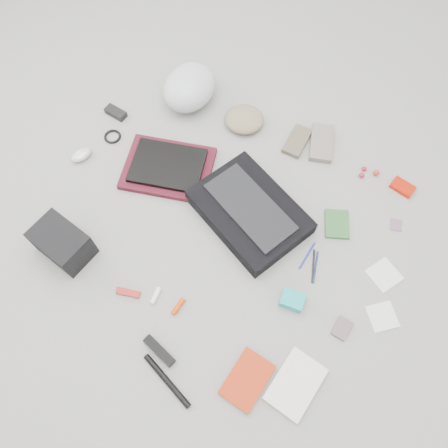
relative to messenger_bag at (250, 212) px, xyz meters
The scene contains 33 objects.
ground_plane 0.13m from the messenger_bag, 120.97° to the right, with size 4.00×4.00×0.00m, color gray.
messenger_bag is the anchor object (origin of this frame).
bag_flap 0.05m from the messenger_bag, behind, with size 0.41×0.19×0.01m, color black.
laptop_sleeve 0.44m from the messenger_bag, behind, with size 0.40×0.30×0.03m, color #4E121E.
laptop 0.44m from the messenger_bag, behind, with size 0.32×0.24×0.02m, color black.
bike_helmet 0.72m from the messenger_bag, 142.15° to the left, with size 0.24×0.30×0.18m, color silver.
beanie 0.51m from the messenger_bag, 120.50° to the left, with size 0.19×0.18×0.07m, color #8B7A5B.
mitten_left 0.46m from the messenger_bag, 87.96° to the left, with size 0.09×0.17×0.03m, color brown.
mitten_right 0.52m from the messenger_bag, 76.31° to the left, with size 0.10×0.21×0.03m, color gray.
power_brick 0.86m from the messenger_bag, 167.91° to the left, with size 0.11×0.05×0.03m, color black.
cable_coil 0.78m from the messenger_bag, behind, with size 0.08×0.08×0.01m, color black.
mouse 0.84m from the messenger_bag, behind, with size 0.06×0.10×0.04m, color beige.
camera_bag 0.79m from the messenger_bag, 139.06° to the right, with size 0.22×0.15×0.14m, color black.
multitool 0.61m from the messenger_bag, 115.66° to the right, with size 0.10×0.03×0.02m, color maroon.
toiletry_tube_white 0.53m from the messenger_bag, 107.51° to the right, with size 0.02×0.02×0.07m, color white.
toiletry_tube_orange 0.50m from the messenger_bag, 96.49° to the right, with size 0.02×0.02×0.07m, color #D63803.
u_lock 0.68m from the messenger_bag, 92.39° to the right, with size 0.14×0.04×0.03m, color black.
bike_pump 0.76m from the messenger_bag, 85.88° to the right, with size 0.02×0.02×0.25m, color black.
book_red 0.68m from the messenger_bag, 62.96° to the right, with size 0.13×0.20×0.02m, color red.
book_white 0.72m from the messenger_bag, 48.58° to the right, with size 0.15×0.22×0.02m, color silver.
notepad 0.38m from the messenger_bag, 22.62° to the left, with size 0.10×0.14×0.02m, color #2B5D29.
pen_blue 0.31m from the messenger_bag, ahead, with size 0.01×0.01×0.14m, color #1C2796.
pen_black 0.35m from the messenger_bag, 12.92° to the right, with size 0.01×0.01×0.15m, color black.
pen_navy 0.36m from the messenger_bag, 12.57° to the right, with size 0.01×0.01×0.14m, color navy.
accordion_wallet 0.42m from the messenger_bag, 38.29° to the right, with size 0.09×0.07×0.04m, color #17AAAF.
card_deck 0.60m from the messenger_bag, 25.70° to the right, with size 0.06×0.08×0.02m, color #735863.
napkin_top 0.61m from the messenger_bag, ahead, with size 0.11×0.11×0.01m, color silver.
napkin_bottom 0.68m from the messenger_bag, 11.84° to the right, with size 0.11×0.11×0.01m, color silver.
lollipop_a 0.59m from the messenger_bag, 53.06° to the left, with size 0.02×0.02×0.02m, color #B00F25.
lollipop_b 0.56m from the messenger_bag, 50.40° to the left, with size 0.02×0.02×0.02m, color maroon.
lollipop_c 0.63m from the messenger_bag, 49.30° to the left, with size 0.03×0.03×0.03m, color #A9291E.
altoids_tin 0.71m from the messenger_bag, 40.49° to the left, with size 0.10×0.06×0.02m, color #B81A08.
stamp_sheet 0.64m from the messenger_bag, 25.11° to the left, with size 0.05×0.06×0.00m, color slate.
Camera 1 is at (0.39, -0.70, 1.71)m, focal length 35.00 mm.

